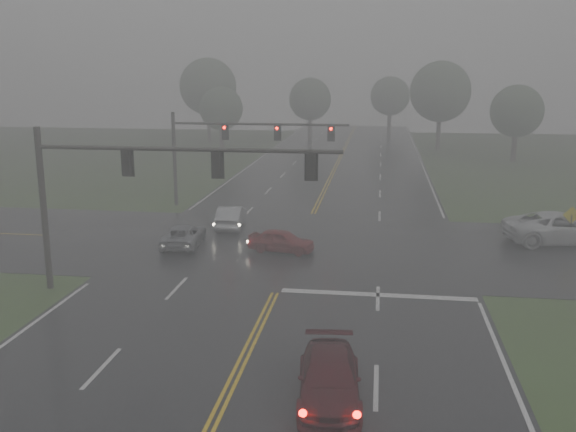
% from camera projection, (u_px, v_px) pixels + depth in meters
% --- Properties ---
extents(main_road, '(18.00, 160.00, 0.02)m').
position_uv_depth(main_road, '(293.00, 255.00, 34.07)').
color(main_road, black).
rests_on(main_road, ground).
extents(cross_street, '(120.00, 14.00, 0.02)m').
position_uv_depth(cross_street, '(298.00, 245.00, 36.00)').
color(cross_street, black).
rests_on(cross_street, ground).
extents(stop_bar, '(8.50, 0.50, 0.01)m').
position_uv_depth(stop_bar, '(378.00, 295.00, 28.04)').
color(stop_bar, '#BEBEBE').
rests_on(stop_bar, ground).
extents(sedan_maroon, '(2.24, 4.69, 1.32)m').
position_uv_depth(sedan_maroon, '(329.00, 399.00, 19.21)').
color(sedan_maroon, '#3F0B10').
rests_on(sedan_maroon, ground).
extents(sedan_red, '(3.79, 2.05, 1.23)m').
position_uv_depth(sedan_red, '(281.00, 252.00, 34.73)').
color(sedan_red, maroon).
rests_on(sedan_red, ground).
extents(sedan_silver, '(1.84, 4.33, 1.39)m').
position_uv_depth(sedan_silver, '(231.00, 228.00, 39.96)').
color(sedan_silver, '#9A9DA1').
rests_on(sedan_silver, ground).
extents(car_grey, '(2.33, 4.42, 1.19)m').
position_uv_depth(car_grey, '(184.00, 246.00, 35.89)').
color(car_grey, slate).
rests_on(car_grey, ground).
extents(pickup_white, '(6.71, 3.96, 1.75)m').
position_uv_depth(pickup_white, '(560.00, 243.00, 36.44)').
color(pickup_white, silver).
rests_on(pickup_white, ground).
extents(signal_gantry_near, '(13.28, 0.32, 7.27)m').
position_uv_depth(signal_gantry_near, '(131.00, 179.00, 27.32)').
color(signal_gantry_near, black).
rests_on(signal_gantry_near, ground).
extents(signal_gantry_far, '(12.60, 0.34, 6.72)m').
position_uv_depth(signal_gantry_far, '(228.00, 141.00, 45.14)').
color(signal_gantry_far, black).
rests_on(signal_gantry_far, ground).
extents(sign_diamond_east, '(0.98, 0.12, 2.35)m').
position_uv_depth(sign_diamond_east, '(571.00, 220.00, 35.18)').
color(sign_diamond_east, black).
rests_on(sign_diamond_east, ground).
extents(tree_nw_a, '(5.21, 5.21, 7.65)m').
position_uv_depth(tree_nw_a, '(221.00, 109.00, 76.97)').
color(tree_nw_a, '#342721').
rests_on(tree_nw_a, ground).
extents(tree_ne_a, '(7.27, 7.27, 10.68)m').
position_uv_depth(tree_ne_a, '(440.00, 92.00, 76.81)').
color(tree_ne_a, '#342721').
rests_on(tree_ne_a, ground).
extents(tree_n_mid, '(5.82, 5.82, 8.55)m').
position_uv_depth(tree_n_mid, '(310.00, 99.00, 88.15)').
color(tree_n_mid, '#342721').
rests_on(tree_n_mid, ground).
extents(tree_e_near, '(5.52, 5.52, 8.11)m').
position_uv_depth(tree_e_near, '(517.00, 111.00, 67.46)').
color(tree_e_near, '#342721').
rests_on(tree_e_near, ground).
extents(tree_nw_b, '(7.61, 7.61, 11.18)m').
position_uv_depth(tree_nw_b, '(208.00, 87.00, 85.86)').
color(tree_nw_b, '#342721').
rests_on(tree_nw_b, ground).
extents(tree_n_far, '(5.88, 5.88, 8.63)m').
position_uv_depth(tree_n_far, '(390.00, 96.00, 96.67)').
color(tree_n_far, '#342721').
rests_on(tree_n_far, ground).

